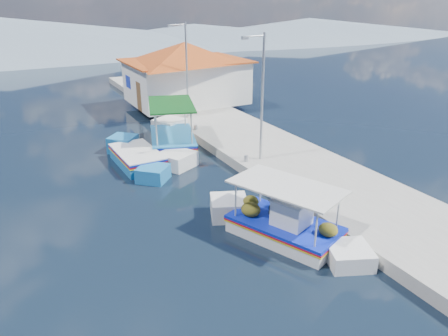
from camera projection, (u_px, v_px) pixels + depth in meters
name	position (u px, v px, depth m)	size (l,w,h in m)	color
ground	(192.00, 204.00, 17.63)	(160.00, 160.00, 0.00)	black
quay	(242.00, 138.00, 25.00)	(5.00, 44.00, 0.50)	#A5A49A
bollards	(216.00, 140.00, 23.33)	(0.20, 17.20, 0.30)	#A5A8AD
main_caique	(284.00, 226.00, 15.05)	(3.68, 6.33, 2.26)	white
caique_green_canopy	(172.00, 141.00, 23.81)	(3.76, 7.37, 2.89)	white
caique_blue_hull	(137.00, 159.00, 21.61)	(2.02, 6.41, 1.14)	#1D71AF
harbor_building	(186.00, 71.00, 31.56)	(10.49, 10.49, 4.40)	white
lamp_post_near	(261.00, 92.00, 19.76)	(1.21, 0.14, 6.00)	#A5A8AD
lamp_post_far	(185.00, 66.00, 27.14)	(1.21, 0.14, 6.00)	#A5A8AD
mountain_ridge	(84.00, 37.00, 65.60)	(171.40, 96.00, 5.50)	slate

